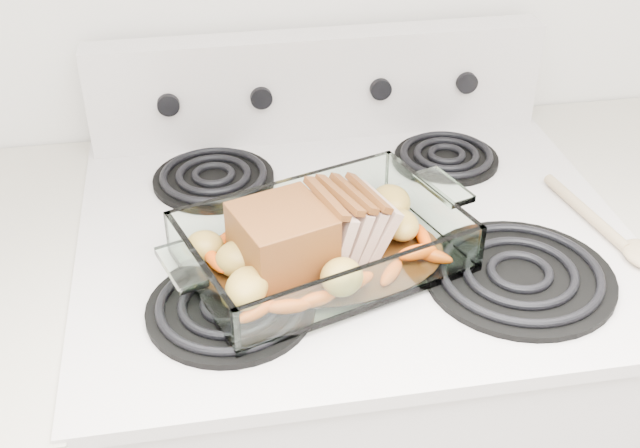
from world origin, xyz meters
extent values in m
cube|color=silver|center=(0.00, 1.66, 0.46)|extent=(0.76, 0.65, 0.92)
cube|color=silver|center=(0.00, 1.66, 0.93)|extent=(0.78, 0.67, 0.02)
cube|color=silver|center=(0.00, 1.95, 1.03)|extent=(0.76, 0.06, 0.18)
cylinder|color=black|center=(-0.19, 1.50, 0.94)|extent=(0.21, 0.21, 0.01)
cylinder|color=black|center=(0.19, 1.50, 0.94)|extent=(0.25, 0.25, 0.01)
cylinder|color=black|center=(-0.19, 1.81, 0.94)|extent=(0.19, 0.19, 0.01)
cylinder|color=black|center=(0.19, 1.81, 0.94)|extent=(0.17, 0.17, 0.01)
cylinder|color=black|center=(-0.25, 1.92, 1.03)|extent=(0.04, 0.02, 0.04)
cylinder|color=black|center=(-0.10, 1.92, 1.03)|extent=(0.04, 0.02, 0.04)
cylinder|color=black|center=(0.10, 1.92, 1.03)|extent=(0.04, 0.02, 0.04)
cylinder|color=black|center=(0.25, 1.92, 1.03)|extent=(0.04, 0.02, 0.04)
cube|color=white|center=(-0.06, 1.57, 0.95)|extent=(0.35, 0.23, 0.01)
cube|color=white|center=(-0.06, 1.45, 0.98)|extent=(0.35, 0.01, 0.06)
cube|color=white|center=(-0.06, 1.68, 0.98)|extent=(0.35, 0.01, 0.06)
cube|color=white|center=(-0.23, 1.57, 0.98)|extent=(0.01, 0.23, 0.06)
cube|color=white|center=(0.11, 1.57, 0.98)|extent=(0.01, 0.23, 0.06)
cylinder|color=#331A09|center=(-0.06, 1.57, 0.95)|extent=(0.20, 0.20, 0.00)
cube|color=brown|center=(-0.12, 1.57, 1.00)|extent=(0.11, 0.11, 0.09)
cube|color=tan|center=(-0.05, 1.57, 0.99)|extent=(0.04, 0.11, 0.09)
cube|color=tan|center=(-0.03, 1.57, 0.99)|extent=(0.04, 0.10, 0.08)
cube|color=tan|center=(-0.01, 1.57, 0.99)|extent=(0.05, 0.10, 0.08)
cube|color=tan|center=(0.01, 1.57, 0.99)|extent=(0.05, 0.10, 0.07)
ellipsoid|color=#C8480A|center=(-0.20, 1.49, 0.96)|extent=(0.06, 0.02, 0.02)
ellipsoid|color=#C8480A|center=(0.05, 1.49, 0.96)|extent=(0.06, 0.02, 0.02)
ellipsoid|color=#C8480A|center=(0.09, 1.59, 0.96)|extent=(0.06, 0.02, 0.02)
ellipsoid|color=#C8480A|center=(-0.21, 1.61, 0.96)|extent=(0.06, 0.02, 0.02)
ellipsoid|color=#AF8230|center=(-0.21, 1.64, 0.97)|extent=(0.06, 0.05, 0.04)
ellipsoid|color=#AF8230|center=(-0.04, 1.65, 0.97)|extent=(0.06, 0.05, 0.04)
ellipsoid|color=#AF8230|center=(0.06, 1.54, 0.97)|extent=(0.06, 0.05, 0.04)
cylinder|color=tan|center=(0.34, 1.62, 0.95)|extent=(0.05, 0.20, 0.02)
camera|label=1|loc=(-0.21, 0.72, 1.59)|focal=45.00mm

